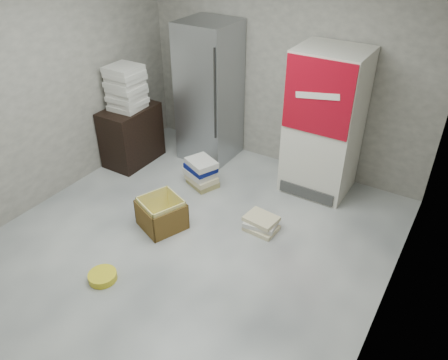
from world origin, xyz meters
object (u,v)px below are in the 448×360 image
Objects in this scene: steel_fridge at (209,93)px; coke_cooler at (324,123)px; wood_shelf at (132,135)px; phonebook_stack_main at (201,173)px; cardboard_box at (162,215)px.

coke_cooler is (1.65, -0.01, -0.05)m from steel_fridge.
wood_shelf is 1.65× the size of phonebook_stack_main.
cardboard_box is at bearing -124.94° from coke_cooler.
phonebook_stack_main is at bearing -149.32° from coke_cooler.
wood_shelf is (-2.48, -0.72, -0.50)m from coke_cooler.
wood_shelf is at bearing -157.18° from phonebook_stack_main.
steel_fridge reaches higher than coke_cooler.
wood_shelf is at bearing 164.76° from cardboard_box.
coke_cooler is 1.66m from phonebook_stack_main.
wood_shelf reaches higher than phonebook_stack_main.
steel_fridge is at bearing 126.97° from cardboard_box.
cardboard_box is (1.29, -0.98, -0.25)m from wood_shelf.
wood_shelf is 1.37× the size of cardboard_box.
steel_fridge reaches higher than phonebook_stack_main.
phonebook_stack_main is (-1.29, -0.76, -0.72)m from coke_cooler.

